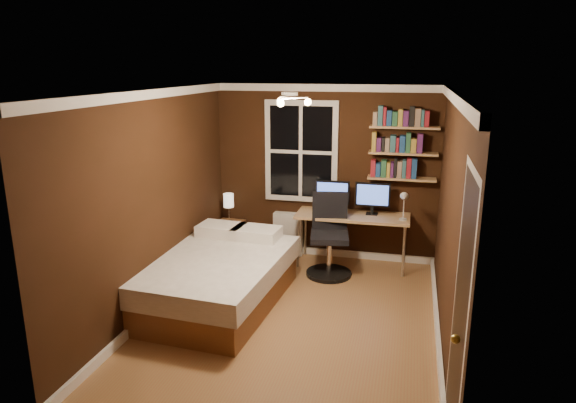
% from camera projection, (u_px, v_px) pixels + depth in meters
% --- Properties ---
extents(floor, '(4.20, 4.20, 0.00)m').
position_uv_depth(floor, '(292.00, 319.00, 5.73)').
color(floor, '#925D3A').
rests_on(floor, ground).
extents(wall_back, '(3.20, 0.04, 2.50)m').
position_uv_depth(wall_back, '(325.00, 173.00, 7.38)').
color(wall_back, black).
rests_on(wall_back, ground).
extents(wall_left, '(0.04, 4.20, 2.50)m').
position_uv_depth(wall_left, '(154.00, 203.00, 5.78)').
color(wall_left, black).
rests_on(wall_left, ground).
extents(wall_right, '(0.04, 4.20, 2.50)m').
position_uv_depth(wall_right, '(450.00, 223.00, 5.05)').
color(wall_right, black).
rests_on(wall_right, ground).
extents(ceiling, '(3.20, 4.20, 0.02)m').
position_uv_depth(ceiling, '(292.00, 91.00, 5.09)').
color(ceiling, white).
rests_on(ceiling, wall_back).
extents(window, '(1.06, 0.06, 1.46)m').
position_uv_depth(window, '(301.00, 152.00, 7.35)').
color(window, white).
rests_on(window, wall_back).
extents(door, '(0.03, 0.82, 2.05)m').
position_uv_depth(door, '(459.00, 315.00, 3.65)').
color(door, black).
rests_on(door, ground).
extents(door_knob, '(0.06, 0.06, 0.06)m').
position_uv_depth(door_knob, '(456.00, 339.00, 3.38)').
color(door_knob, '#B4993A').
rests_on(door_knob, door).
extents(ceiling_fixture, '(0.44, 0.44, 0.18)m').
position_uv_depth(ceiling_fixture, '(290.00, 102.00, 5.02)').
color(ceiling_fixture, beige).
rests_on(ceiling_fixture, ceiling).
extents(bookshelf_lower, '(0.92, 0.22, 0.03)m').
position_uv_depth(bookshelf_lower, '(402.00, 178.00, 7.02)').
color(bookshelf_lower, tan).
rests_on(bookshelf_lower, wall_back).
extents(books_row_lower, '(0.60, 0.16, 0.23)m').
position_uv_depth(books_row_lower, '(402.00, 169.00, 6.99)').
color(books_row_lower, maroon).
rests_on(books_row_lower, bookshelf_lower).
extents(bookshelf_middle, '(0.92, 0.22, 0.03)m').
position_uv_depth(bookshelf_middle, '(403.00, 153.00, 6.93)').
color(bookshelf_middle, tan).
rests_on(bookshelf_middle, wall_back).
extents(books_row_middle, '(0.60, 0.16, 0.23)m').
position_uv_depth(books_row_middle, '(404.00, 144.00, 6.90)').
color(books_row_middle, navy).
rests_on(books_row_middle, bookshelf_middle).
extents(bookshelf_upper, '(0.92, 0.22, 0.03)m').
position_uv_depth(bookshelf_upper, '(405.00, 127.00, 6.84)').
color(bookshelf_upper, tan).
rests_on(bookshelf_upper, wall_back).
extents(books_row_upper, '(0.66, 0.16, 0.23)m').
position_uv_depth(books_row_upper, '(405.00, 117.00, 6.81)').
color(books_row_upper, '#29603E').
rests_on(books_row_upper, bookshelf_upper).
extents(bed, '(1.67, 2.22, 0.72)m').
position_uv_depth(bed, '(214.00, 278.00, 6.08)').
color(bed, brown).
rests_on(bed, ground).
extents(nightstand, '(0.41, 0.41, 0.49)m').
position_uv_depth(nightstand, '(230.00, 237.00, 7.72)').
color(nightstand, brown).
rests_on(nightstand, ground).
extents(bedside_lamp, '(0.15, 0.15, 0.44)m').
position_uv_depth(bedside_lamp, '(229.00, 208.00, 7.60)').
color(bedside_lamp, white).
rests_on(bedside_lamp, nightstand).
extents(radiator, '(0.43, 0.15, 0.64)m').
position_uv_depth(radiator, '(288.00, 234.00, 7.63)').
color(radiator, silver).
rests_on(radiator, ground).
extents(desk, '(1.56, 0.59, 0.74)m').
position_uv_depth(desk, '(352.00, 219.00, 7.13)').
color(desk, tan).
rests_on(desk, ground).
extents(monitor_left, '(0.48, 0.12, 0.45)m').
position_uv_depth(monitor_left, '(332.00, 196.00, 7.20)').
color(monitor_left, black).
rests_on(monitor_left, desk).
extents(monitor_right, '(0.48, 0.12, 0.45)m').
position_uv_depth(monitor_right, '(372.00, 199.00, 7.07)').
color(monitor_right, black).
rests_on(monitor_right, desk).
extents(desk_lamp, '(0.14, 0.32, 0.44)m').
position_uv_depth(desk_lamp, '(404.00, 206.00, 6.74)').
color(desk_lamp, silver).
rests_on(desk_lamp, desk).
extents(office_chair, '(0.61, 0.61, 1.11)m').
position_uv_depth(office_chair, '(329.00, 243.00, 6.88)').
color(office_chair, black).
rests_on(office_chair, ground).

